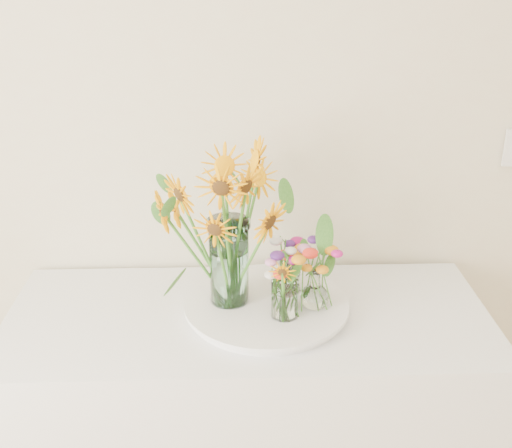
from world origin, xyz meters
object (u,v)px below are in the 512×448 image
(tray, at_px, (267,307))
(small_vase_c, at_px, (290,276))
(small_vase_a, at_px, (285,297))
(small_vase_b, at_px, (315,289))
(counter, at_px, (249,436))
(mason_jar, at_px, (229,262))

(tray, relative_size, small_vase_c, 4.17)
(small_vase_a, distance_m, small_vase_b, 0.10)
(counter, xyz_separation_m, small_vase_c, (0.13, 0.08, 0.53))
(mason_jar, height_order, small_vase_a, mason_jar)
(small_vase_b, bearing_deg, small_vase_a, -150.79)
(mason_jar, xyz_separation_m, small_vase_a, (0.15, -0.09, -0.07))
(counter, height_order, tray, tray)
(counter, distance_m, small_vase_a, 0.55)
(small_vase_c, bearing_deg, small_vase_a, -100.45)
(small_vase_a, relative_size, small_vase_b, 1.10)
(small_vase_a, height_order, small_vase_b, small_vase_a)
(tray, xyz_separation_m, small_vase_c, (0.07, 0.07, 0.07))
(small_vase_a, bearing_deg, counter, 148.74)
(tray, distance_m, small_vase_c, 0.12)
(tray, relative_size, small_vase_a, 3.52)
(small_vase_b, bearing_deg, mason_jar, 170.36)
(small_vase_a, height_order, small_vase_c, small_vase_a)
(small_vase_c, bearing_deg, counter, -147.11)
(small_vase_a, bearing_deg, mason_jar, 149.20)
(tray, height_order, small_vase_c, small_vase_c)
(mason_jar, distance_m, small_vase_b, 0.26)
(tray, bearing_deg, small_vase_b, -10.55)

